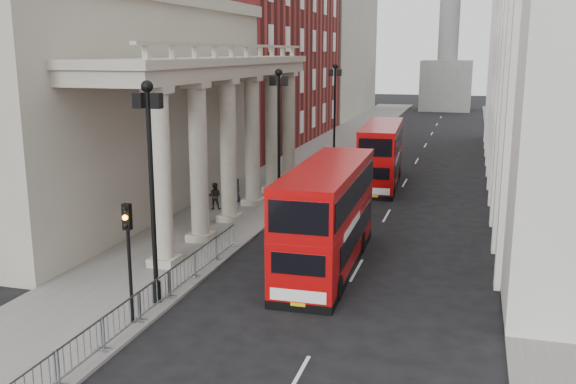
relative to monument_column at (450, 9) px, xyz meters
The scene contains 19 objects.
ground 93.57m from the monument_column, 93.73° to the right, with size 260.00×260.00×0.00m, color black.
sidewalk_west 64.64m from the monument_column, 98.26° to the right, with size 6.00×140.00×0.12m, color slate.
sidewalk_east 64.45m from the monument_column, 83.10° to the right, with size 3.00×140.00×0.12m, color slate.
kerb 64.29m from the monument_column, 95.57° to the right, with size 0.20×140.00×0.14m, color slate.
portico_building 76.47m from the monument_column, 102.57° to the right, with size 9.00×28.00×12.00m, color #9D9683.
brick_building 47.26m from the monument_column, 110.56° to the right, with size 9.00×32.00×22.00m, color maroon.
west_building_far 21.26m from the monument_column, 143.97° to the right, with size 9.00×30.00×20.00m, color #9D9683.
east_building 60.93m from the monument_column, 80.54° to the right, with size 8.00×55.00×25.00m, color beige.
monument_column is the anchor object (origin of this frame).
lamp_post_south 88.94m from the monument_column, 94.29° to the right, with size 1.05×0.44×8.32m.
lamp_post_mid 73.14m from the monument_column, 95.24° to the right, with size 1.05×0.44×8.32m.
lamp_post_north 57.46m from the monument_column, 96.72° to the right, with size 1.05×0.44×8.32m.
traffic_light 91.17m from the monument_column, 94.13° to the right, with size 0.28×0.33×4.30m.
crowd_barriers 91.29m from the monument_column, 94.05° to the right, with size 0.50×18.75×1.10m.
bus_near 83.07m from the monument_column, 90.95° to the right, with size 2.80×10.73×4.61m.
bus_far 64.80m from the monument_column, 91.46° to the right, with size 3.05×10.32×4.40m.
pedestrian_a 80.10m from the monument_column, 96.74° to the right, with size 0.68×0.44×1.86m, color black.
pedestrian_b 75.92m from the monument_column, 97.83° to the right, with size 0.78×0.61×1.61m, color black.
pedestrian_c 73.81m from the monument_column, 97.59° to the right, with size 0.75×0.49×1.53m, color black.
Camera 1 is at (10.54, -16.62, 9.43)m, focal length 40.00 mm.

